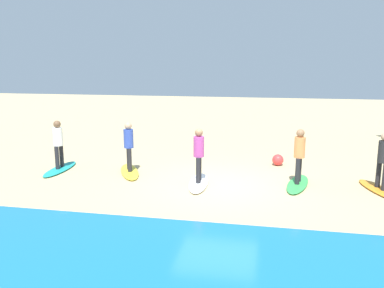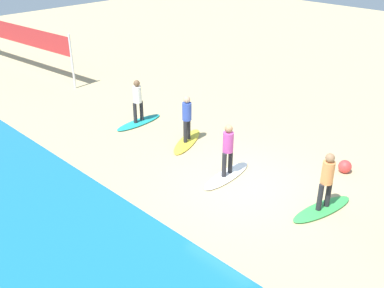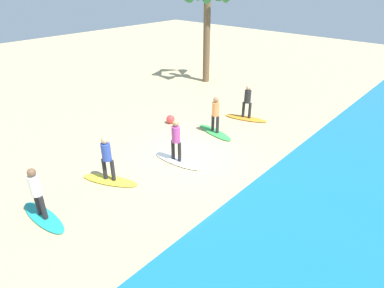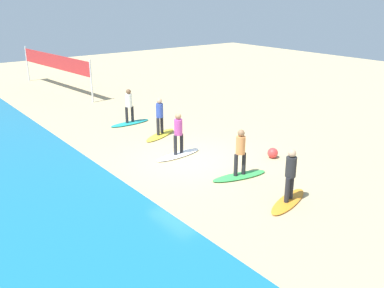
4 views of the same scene
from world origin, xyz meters
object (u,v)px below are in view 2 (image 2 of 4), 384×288
object	(u,v)px
surfboard_green	(322,209)
beach_ball	(345,166)
surfboard_teal	(139,122)
surfer_white	(228,146)
surfer_green	(327,177)
volleyball_net	(15,35)
surfer_teal	(138,98)
surfboard_white	(227,175)
surfboard_yellow	(187,141)
surfer_yellow	(187,115)

from	to	relation	value
surfboard_green	beach_ball	bearing A→B (deg)	-154.55
surfboard_teal	surfer_white	bearing A→B (deg)	80.78
surfer_green	volleyball_net	distance (m)	17.65
surfboard_green	surfer_teal	world-z (taller)	surfer_teal
surfboard_green	volleyball_net	size ratio (longest dim) A/B	0.23
surfboard_white	volleyball_net	distance (m)	14.78
surfboard_yellow	volleyball_net	distance (m)	12.28
beach_ball	surfboard_green	bearing A→B (deg)	103.73
surfboard_teal	surfer_green	bearing A→B (deg)	86.88
surfer_yellow	surfboard_teal	bearing A→B (deg)	3.21
surfer_teal	volleyball_net	bearing A→B (deg)	-0.25
surfer_green	surfboard_white	size ratio (longest dim) A/B	0.78
surfboard_teal	beach_ball	bearing A→B (deg)	104.14
surfboard_teal	surfboard_green	bearing A→B (deg)	86.88
surfer_teal	beach_ball	world-z (taller)	surfer_teal
surfer_teal	surfboard_teal	bearing A→B (deg)	0.00
surfboard_green	surfboard_white	size ratio (longest dim) A/B	1.00
surfboard_yellow	surfboard_white	bearing A→B (deg)	47.64
surfer_teal	beach_ball	size ratio (longest dim) A/B	4.03
surfboard_white	surfer_yellow	distance (m)	2.81
surfer_white	surfer_yellow	distance (m)	2.63
surfboard_white	surfboard_yellow	distance (m)	2.63
surfer_yellow	beach_ball	bearing A→B (deg)	-158.20
surfer_green	beach_ball	distance (m)	2.50
volleyball_net	surfboard_white	bearing A→B (deg)	177.29
surfboard_green	surfer_white	xyz separation A→B (m)	(2.97, 0.46, 0.99)
surfboard_teal	volleyball_net	distance (m)	9.83
surfboard_green	volleyball_net	distance (m)	17.72
surfer_green	surfer_white	size ratio (longest dim) A/B	1.00
surfboard_white	surfer_yellow	xyz separation A→B (m)	(2.51, -0.79, 0.99)
surfer_teal	surfboard_green	bearing A→B (deg)	178.65
surfboard_green	surfer_green	xyz separation A→B (m)	(0.00, 0.00, 0.99)
surfer_green	surfboard_white	bearing A→B (deg)	8.89
surfer_white	surfboard_yellow	size ratio (longest dim) A/B	0.78
surfboard_yellow	surfer_teal	size ratio (longest dim) A/B	1.28
surfer_green	volleyball_net	bearing A→B (deg)	-0.75
surfer_green	surfboard_teal	size ratio (longest dim) A/B	0.78
surfer_white	surfboard_yellow	bearing A→B (deg)	-17.49
surfboard_green	beach_ball	xyz separation A→B (m)	(0.56, -2.29, 0.16)
surfer_yellow	surfer_white	bearing A→B (deg)	162.51
surfboard_teal	beach_ball	size ratio (longest dim) A/B	5.16
surfboard_green	volleyball_net	bearing A→B (deg)	-79.03
beach_ball	surfer_green	bearing A→B (deg)	103.73
surfboard_white	surfer_white	bearing A→B (deg)	175.13
surfboard_yellow	beach_ball	xyz separation A→B (m)	(-4.92, -1.97, 0.16)
volleyball_net	surfboard_green	bearing A→B (deg)	179.25
surfer_green	surfer_white	world-z (taller)	same
surfboard_green	surfboard_yellow	size ratio (longest dim) A/B	1.00
volleyball_net	beach_ball	bearing A→B (deg)	-173.11
surfer_teal	surfer_yellow	bearing A→B (deg)	-176.79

